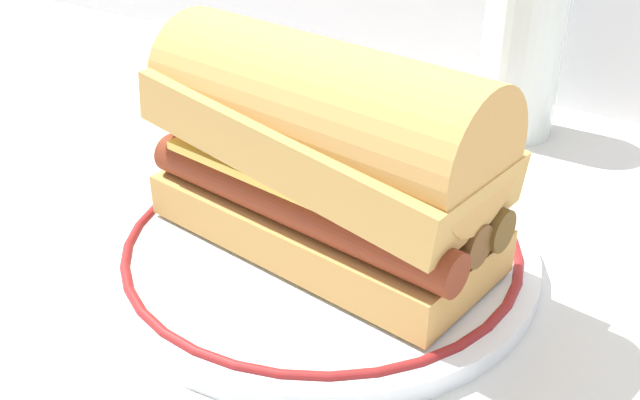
% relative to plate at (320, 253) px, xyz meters
% --- Properties ---
extents(ground_plane, '(1.50, 1.50, 0.00)m').
position_rel_plate_xyz_m(ground_plane, '(-0.00, 0.00, -0.01)').
color(ground_plane, silver).
extents(plate, '(0.26, 0.26, 0.01)m').
position_rel_plate_xyz_m(plate, '(0.00, 0.00, 0.00)').
color(plate, white).
rests_on(plate, ground_plane).
extents(sausage_sandwich, '(0.22, 0.12, 0.12)m').
position_rel_plate_xyz_m(sausage_sandwich, '(-0.00, 0.00, 0.07)').
color(sausage_sandwich, tan).
rests_on(sausage_sandwich, plate).
extents(drinking_glass, '(0.06, 0.06, 0.12)m').
position_rel_plate_xyz_m(drinking_glass, '(0.03, 0.25, 0.04)').
color(drinking_glass, silver).
rests_on(drinking_glass, ground_plane).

